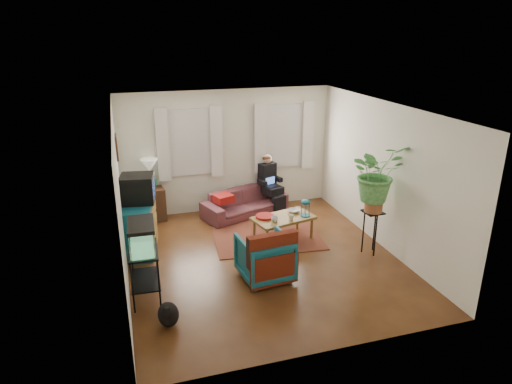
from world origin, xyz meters
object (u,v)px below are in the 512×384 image
object	(u,v)px
sofa	(245,198)
coffee_table	(283,228)
plant_stand	(371,232)
side_table	(152,204)
dresser	(139,228)
aquarium_stand	(145,275)
armchair	(265,255)

from	to	relation	value
sofa	coffee_table	xyz separation A→B (m)	(0.35, -1.42, -0.13)
sofa	plant_stand	world-z (taller)	plant_stand
side_table	coffee_table	bearing A→B (deg)	-37.18
dresser	plant_stand	size ratio (longest dim) A/B	1.28
side_table	aquarium_stand	world-z (taller)	aquarium_stand
sofa	armchair	world-z (taller)	armchair
side_table	aquarium_stand	xyz separation A→B (m)	(-0.35, -3.01, 0.06)
sofa	armchair	bearing A→B (deg)	-117.92
aquarium_stand	plant_stand	distance (m)	3.91
sofa	dresser	size ratio (longest dim) A/B	1.82
sofa	side_table	world-z (taller)	sofa
plant_stand	aquarium_stand	bearing A→B (deg)	-174.75
dresser	plant_stand	world-z (taller)	dresser
aquarium_stand	coffee_table	world-z (taller)	aquarium_stand
side_table	sofa	bearing A→B (deg)	-8.76
sofa	armchair	xyz separation A→B (m)	(-0.41, -2.63, 0.04)
coffee_table	aquarium_stand	bearing A→B (deg)	-166.37
coffee_table	armchair	bearing A→B (deg)	-134.75
sofa	plant_stand	bearing A→B (deg)	-74.27
side_table	armchair	bearing A→B (deg)	-62.93
aquarium_stand	coffee_table	bearing A→B (deg)	29.11
side_table	coffee_table	size ratio (longest dim) A/B	0.61
aquarium_stand	armchair	bearing A→B (deg)	5.09
coffee_table	plant_stand	bearing A→B (deg)	-48.97
armchair	coffee_table	world-z (taller)	armchair
aquarium_stand	plant_stand	xyz separation A→B (m)	(3.89, 0.36, -0.01)
dresser	armchair	bearing A→B (deg)	-30.04
sofa	dresser	world-z (taller)	dresser
side_table	coffee_table	distance (m)	2.83
aquarium_stand	plant_stand	bearing A→B (deg)	7.82
dresser	side_table	bearing A→B (deg)	85.94
side_table	armchair	world-z (taller)	armchair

